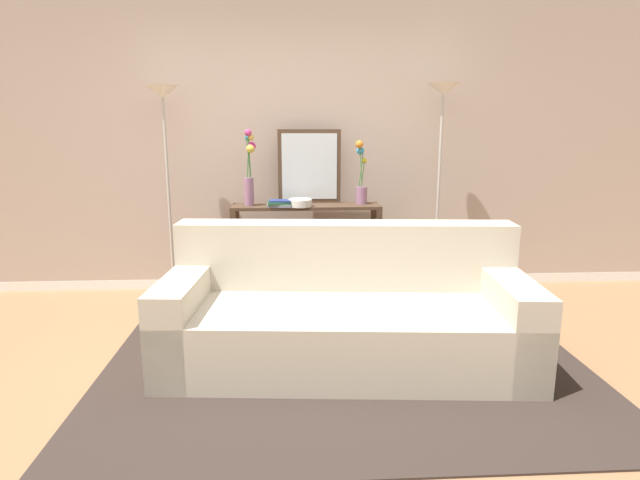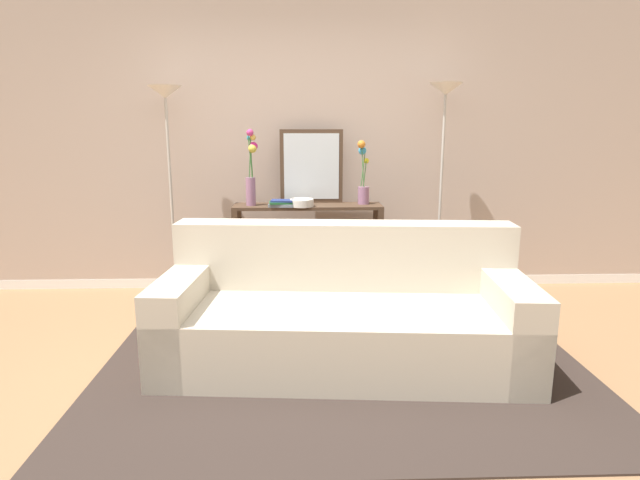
# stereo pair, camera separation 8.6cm
# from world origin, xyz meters

# --- Properties ---
(ground_plane) EXTENTS (16.00, 16.00, 0.02)m
(ground_plane) POSITION_xyz_m (0.00, 0.00, -0.01)
(ground_plane) COLOR #936B47
(back_wall) EXTENTS (12.00, 0.15, 2.65)m
(back_wall) POSITION_xyz_m (0.00, 2.09, 1.32)
(back_wall) COLOR white
(back_wall) RESTS_ON ground
(area_rug) EXTENTS (3.10, 2.14, 0.01)m
(area_rug) POSITION_xyz_m (0.32, 0.19, 0.01)
(area_rug) COLOR #332823
(area_rug) RESTS_ON ground
(couch) EXTENTS (2.38, 1.14, 0.88)m
(couch) POSITION_xyz_m (0.32, 0.36, 0.31)
(couch) COLOR #BCB29E
(couch) RESTS_ON ground
(console_table) EXTENTS (1.31, 0.33, 0.85)m
(console_table) POSITION_xyz_m (0.11, 1.71, 0.58)
(console_table) COLOR #473323
(console_table) RESTS_ON ground
(floor_lamp_left) EXTENTS (0.28, 0.28, 1.86)m
(floor_lamp_left) POSITION_xyz_m (-1.08, 1.67, 1.46)
(floor_lamp_left) COLOR #B7B2A8
(floor_lamp_left) RESTS_ON ground
(floor_lamp_right) EXTENTS (0.28, 0.28, 1.89)m
(floor_lamp_right) POSITION_xyz_m (1.28, 1.67, 1.48)
(floor_lamp_right) COLOR #B7B2A8
(floor_lamp_right) RESTS_ON ground
(wall_mirror) EXTENTS (0.56, 0.02, 0.65)m
(wall_mirror) POSITION_xyz_m (0.14, 1.84, 1.18)
(wall_mirror) COLOR #473323
(wall_mirror) RESTS_ON console_table
(vase_tall_flowers) EXTENTS (0.11, 0.12, 0.66)m
(vase_tall_flowers) POSITION_xyz_m (-0.38, 1.69, 1.15)
(vase_tall_flowers) COLOR gray
(vase_tall_flowers) RESTS_ON console_table
(vase_short_flowers) EXTENTS (0.11, 0.12, 0.56)m
(vase_short_flowers) POSITION_xyz_m (0.60, 1.75, 1.07)
(vase_short_flowers) COLOR gray
(vase_short_flowers) RESTS_ON console_table
(fruit_bowl) EXTENTS (0.21, 0.21, 0.07)m
(fruit_bowl) POSITION_xyz_m (0.05, 1.61, 0.88)
(fruit_bowl) COLOR silver
(fruit_bowl) RESTS_ON console_table
(book_stack) EXTENTS (0.22, 0.16, 0.06)m
(book_stack) POSITION_xyz_m (-0.12, 1.61, 0.88)
(book_stack) COLOR slate
(book_stack) RESTS_ON console_table
(book_row_under_console) EXTENTS (0.37, 0.18, 0.13)m
(book_row_under_console) POSITION_xyz_m (-0.25, 1.71, 0.06)
(book_row_under_console) COLOR navy
(book_row_under_console) RESTS_ON ground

